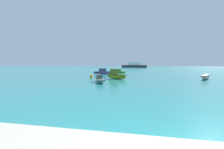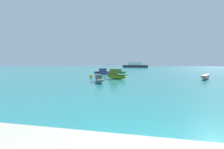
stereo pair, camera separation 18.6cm
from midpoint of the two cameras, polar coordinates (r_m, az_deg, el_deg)
The scene contains 7 objects.
moored_boat_0 at distance 29.66m, azimuth 2.30°, elevation 0.96°, with size 2.92×3.03×0.70m.
moored_boat_1 at distance 20.19m, azimuth 28.02°, elevation -0.65°, with size 1.98×4.00×0.43m.
moored_boat_2 at distance 18.06m, azimuth 1.04°, elevation -0.30°, with size 2.51×1.77×1.03m.
moored_boat_3 at distance 14.99m, azimuth -4.42°, elevation -1.62°, with size 1.81×3.26×0.63m.
moored_boat_4 at distance 26.66m, azimuth -2.49°, elevation 0.80°, with size 3.74×2.14×0.87m.
mooring_buoy_1 at distance 19.49m, azimuth -7.05°, elevation -0.60°, with size 0.35×0.35×0.35m.
distant_ferry at distance 74.18m, azimuth 7.21°, elevation 2.98°, with size 10.40×2.29×2.29m.
Camera 1 is at (-0.69, -2.50, 1.55)m, focal length 28.00 mm.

